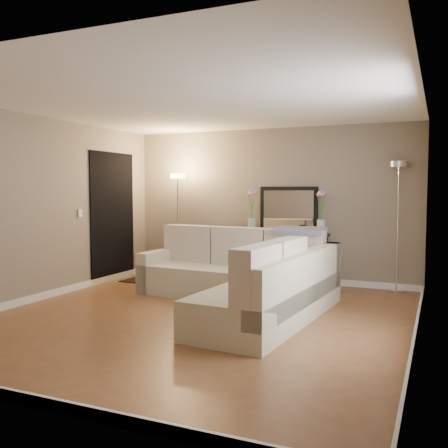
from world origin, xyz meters
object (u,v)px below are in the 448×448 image
at_px(floor_lamp_unlit, 398,200).
at_px(sectional_sofa, 245,279).
at_px(console_table, 280,255).
at_px(floor_lamp_lit, 178,204).

bearing_deg(floor_lamp_unlit, sectional_sofa, -134.73).
distance_m(sectional_sofa, floor_lamp_unlit, 2.75).
height_order(console_table, floor_lamp_unlit, floor_lamp_unlit).
distance_m(sectional_sofa, floor_lamp_lit, 2.59).
height_order(console_table, floor_lamp_lit, floor_lamp_lit).
height_order(sectional_sofa, console_table, sectional_sofa).
xyz_separation_m(floor_lamp_lit, floor_lamp_unlit, (3.66, 0.27, 0.11)).
relative_size(console_table, floor_lamp_unlit, 0.70).
xyz_separation_m(console_table, floor_lamp_lit, (-1.83, -0.15, 0.82)).
height_order(floor_lamp_lit, floor_lamp_unlit, floor_lamp_unlit).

